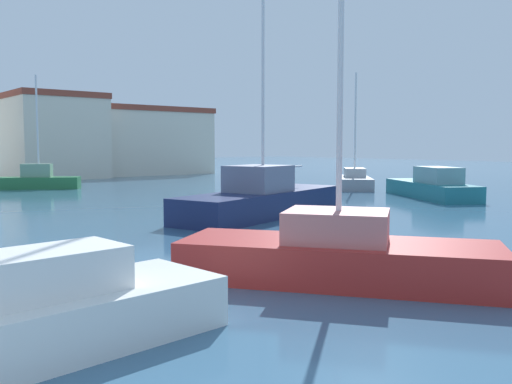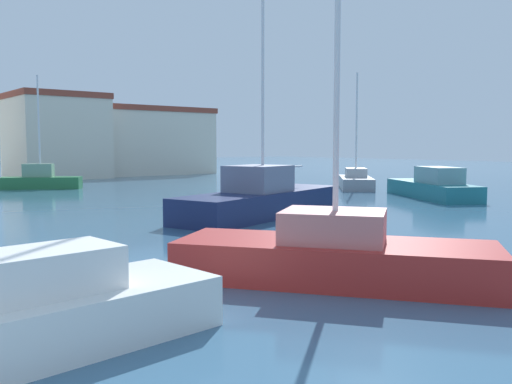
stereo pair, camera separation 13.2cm
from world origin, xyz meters
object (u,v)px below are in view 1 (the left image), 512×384
at_px(sailboat_red_behind_lamppost, 338,254).
at_px(sailboat_grey_distant_east, 354,180).
at_px(sailboat_green_inner_mooring, 39,180).
at_px(motorboat_teal_near_pier, 432,187).
at_px(sailboat_navy_far_left, 262,198).

height_order(sailboat_red_behind_lamppost, sailboat_grey_distant_east, sailboat_red_behind_lamppost).
height_order(sailboat_green_inner_mooring, motorboat_teal_near_pier, sailboat_green_inner_mooring).
bearing_deg(sailboat_red_behind_lamppost, sailboat_grey_distant_east, 39.47).
xyz_separation_m(sailboat_red_behind_lamppost, sailboat_green_inner_mooring, (3.42, 28.86, 0.01)).
relative_size(sailboat_green_inner_mooring, sailboat_navy_far_left, 0.50).
bearing_deg(sailboat_navy_far_left, sailboat_grey_distant_east, 26.78).
relative_size(sailboat_grey_distant_east, sailboat_green_inner_mooring, 1.03).
distance_m(sailboat_red_behind_lamppost, sailboat_green_inner_mooring, 29.06).
distance_m(sailboat_red_behind_lamppost, sailboat_navy_far_left, 10.69).
relative_size(sailboat_red_behind_lamppost, sailboat_grey_distant_east, 1.28).
height_order(sailboat_navy_far_left, motorboat_teal_near_pier, sailboat_navy_far_left).
bearing_deg(sailboat_red_behind_lamppost, sailboat_navy_far_left, 58.15).
distance_m(sailboat_red_behind_lamppost, motorboat_teal_near_pier, 19.74).
distance_m(sailboat_green_inner_mooring, sailboat_navy_far_left, 19.90).
bearing_deg(sailboat_grey_distant_east, sailboat_navy_far_left, -153.22).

